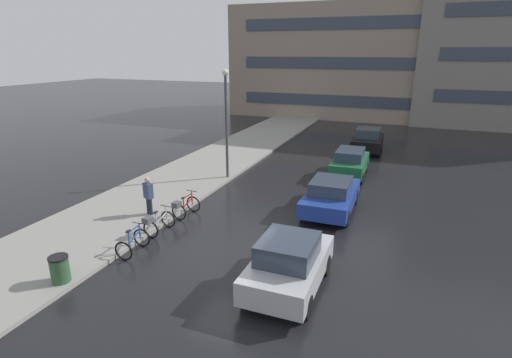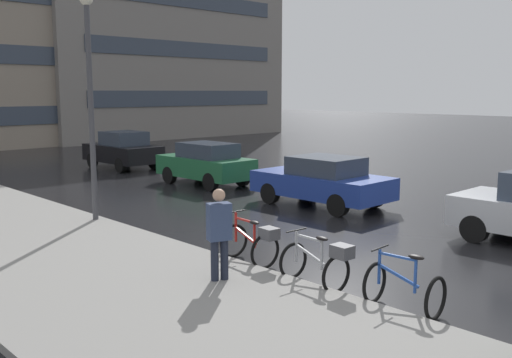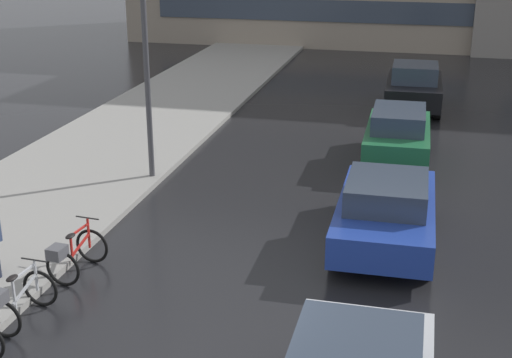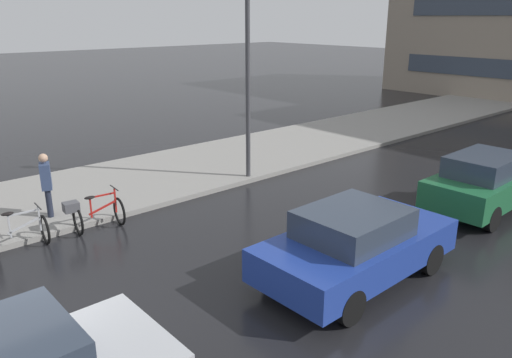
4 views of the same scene
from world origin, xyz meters
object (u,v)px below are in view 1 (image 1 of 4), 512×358
object	(u,v)px
car_silver	(289,264)
car_blue	(331,195)
bicycle_nearest	(133,243)
pedestrian	(149,195)
bicycle_second	(157,222)
car_green	(350,162)
bicycle_third	(184,207)
streetlamp	(226,115)
car_black	(368,140)
trash_bin	(60,271)

from	to	relation	value
car_silver	car_blue	distance (m)	6.31
bicycle_nearest	pedestrian	xyz separation A→B (m)	(-1.36, 2.84, 0.61)
bicycle_second	car_green	size ratio (longest dim) A/B	0.36
car_green	car_blue	bearing A→B (deg)	-89.42
bicycle_second	bicycle_third	world-z (taller)	bicycle_third
car_silver	car_blue	xyz separation A→B (m)	(-0.04, 6.31, -0.06)
streetlamp	car_green	bearing A→B (deg)	26.15
bicycle_nearest	streetlamp	bearing A→B (deg)	93.64
car_black	trash_bin	distance (m)	21.33
bicycle_third	pedestrian	distance (m)	1.54
car_blue	pedestrian	bearing A→B (deg)	-153.85
car_silver	trash_bin	distance (m)	6.77
streetlamp	bicycle_third	bearing A→B (deg)	-84.24
pedestrian	car_black	bearing A→B (deg)	64.73
bicycle_second	car_green	world-z (taller)	car_green
bicycle_nearest	car_blue	distance (m)	8.38
bicycle_nearest	car_blue	bearing A→B (deg)	48.21
pedestrian	streetlamp	world-z (taller)	streetlamp
car_silver	car_black	bearing A→B (deg)	89.57
car_black	streetlamp	distance (m)	11.44
bicycle_nearest	bicycle_second	world-z (taller)	bicycle_nearest
bicycle_nearest	car_green	distance (m)	12.96
pedestrian	trash_bin	world-z (taller)	pedestrian
car_green	trash_bin	size ratio (longest dim) A/B	4.02
car_silver	streetlamp	xyz separation A→B (m)	(-6.18, 8.81, 2.67)
bicycle_second	car_silver	world-z (taller)	car_silver
car_silver	streetlamp	distance (m)	11.08
bicycle_nearest	car_green	bearing A→B (deg)	64.77
bicycle_second	car_blue	size ratio (longest dim) A/B	0.33
bicycle_nearest	streetlamp	distance (m)	9.28
car_blue	bicycle_nearest	bearing A→B (deg)	-131.79
car_green	pedestrian	world-z (taller)	pedestrian
car_black	bicycle_second	bearing A→B (deg)	-109.80
pedestrian	streetlamp	distance (m)	6.45
trash_bin	streetlamp	bearing A→B (deg)	89.14
car_blue	car_green	xyz separation A→B (m)	(-0.06, 5.48, 0.04)
car_black	streetlamp	bearing A→B (deg)	-124.56
streetlamp	trash_bin	xyz separation A→B (m)	(-0.17, -11.16, -3.00)
car_silver	car_black	distance (m)	17.97
streetlamp	car_silver	bearing A→B (deg)	-54.97
bicycle_third	car_black	size ratio (longest dim) A/B	0.35
streetlamp	bicycle_nearest	bearing A→B (deg)	-86.36
car_blue	streetlamp	bearing A→B (deg)	157.86
car_green	streetlamp	distance (m)	7.28
car_blue	pedestrian	world-z (taller)	pedestrian
car_silver	trash_bin	bearing A→B (deg)	-159.67
bicycle_nearest	streetlamp	world-z (taller)	streetlamp
trash_bin	car_blue	bearing A→B (deg)	53.98
bicycle_nearest	bicycle_third	xyz separation A→B (m)	(-0.02, 3.38, 0.09)
bicycle_third	car_blue	xyz separation A→B (m)	(5.59, 2.86, 0.28)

